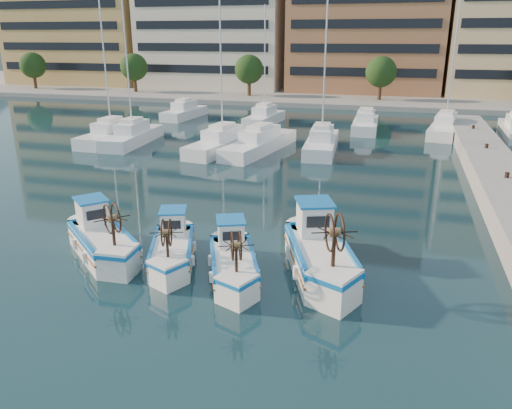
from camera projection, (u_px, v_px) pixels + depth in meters
name	position (u px, v px, depth m)	size (l,w,h in m)	color
ground	(189.00, 279.00, 18.67)	(300.00, 300.00, 0.00)	#183B3F
waterfront	(426.00, 18.00, 71.79)	(180.00, 40.00, 25.60)	gray
yacht_marina	(288.00, 132.00, 44.27)	(36.08, 22.54, 11.50)	white
fishing_boat_a	(101.00, 238.00, 20.49)	(4.37, 4.14, 2.77)	white
fishing_boat_b	(172.00, 246.00, 19.87)	(2.80, 4.05, 2.44)	white
fishing_boat_c	(233.00, 259.00, 18.70)	(2.98, 4.13, 2.49)	white
fishing_boat_d	(319.00, 251.00, 18.96)	(3.64, 5.23, 3.15)	white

